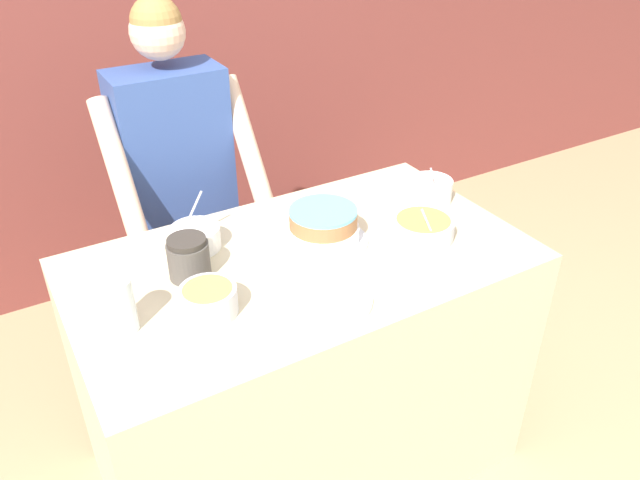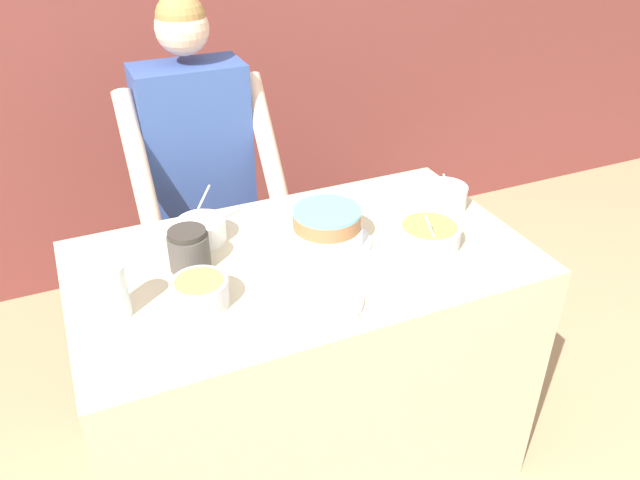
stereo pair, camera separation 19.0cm
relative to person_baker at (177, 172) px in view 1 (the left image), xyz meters
The scene contains 11 objects.
wall_back 0.92m from the person_baker, 80.25° to the left, with size 10.00×0.05×2.60m.
counter 0.90m from the person_baker, 78.99° to the right, with size 1.43×0.81×0.93m.
person_baker is the anchor object (origin of this frame).
cake 0.74m from the person_baker, 70.48° to the right, with size 0.29×0.29×0.12m.
frosting_bowl_white 0.53m from the person_baker, 102.91° to the right, with size 0.16×0.16×0.17m.
frosting_bowl_olive 1.00m from the person_baker, 57.01° to the right, with size 0.21×0.21×0.15m.
frosting_bowl_pink 0.97m from the person_baker, 41.66° to the right, with size 0.16×0.16×0.16m.
frosting_bowl_yellow 0.88m from the person_baker, 103.74° to the right, with size 0.16×0.16×0.08m.
drinking_glass 0.92m from the person_baker, 118.20° to the right, with size 0.08×0.08×0.16m.
ceramic_plate 0.98m from the person_baker, 84.74° to the right, with size 0.26×0.26×0.01m.
stoneware_jar 0.69m from the person_baker, 106.17° to the right, with size 0.12×0.12×0.13m.
Camera 1 is at (-0.78, -1.03, 2.00)m, focal length 35.00 mm.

